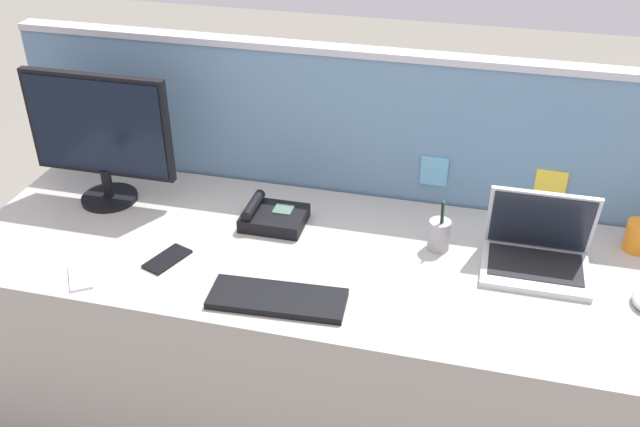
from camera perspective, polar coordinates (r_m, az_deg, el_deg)
The scene contains 11 objects.
ground_plane at distance 2.75m, azimuth -0.26°, elevation -15.55°, with size 10.00×10.00×0.00m, color slate.
desk at distance 2.50m, azimuth -0.28°, elevation -9.96°, with size 2.29×0.80×0.72m, color #ADA89E.
cubicle_divider at distance 2.69m, azimuth 2.04°, elevation 0.46°, with size 2.44×0.07×1.25m.
desktop_monitor at distance 2.56m, azimuth -17.26°, elevation 6.21°, with size 0.52×0.20×0.47m.
laptop at distance 2.29m, azimuth 17.01°, elevation -2.68°, with size 0.32×0.25×0.25m.
desk_phone at distance 2.42m, azimuth -3.85°, elevation -0.25°, with size 0.21×0.17×0.08m.
keyboard_main at distance 2.08m, azimuth -3.43°, elevation -6.83°, with size 0.40×0.14×0.02m, color black.
pen_cup at distance 2.31m, azimuth 9.52°, elevation -1.67°, with size 0.07×0.07×0.18m.
cell_phone_black_slab at distance 2.30m, azimuth -12.14°, elevation -3.58°, with size 0.08×0.15×0.01m, color black.
cell_phone_white_slab at distance 2.29m, azimuth -18.64°, elevation -4.83°, with size 0.07×0.13×0.01m, color silver.
coffee_mug at distance 2.49m, azimuth 24.17°, elevation -1.67°, with size 0.12×0.08×0.10m.
Camera 1 is at (0.47, -1.81, 2.03)m, focal length 39.95 mm.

